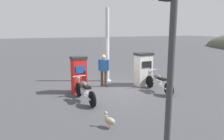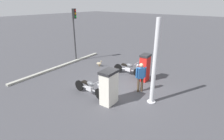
{
  "view_description": "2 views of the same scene",
  "coord_description": "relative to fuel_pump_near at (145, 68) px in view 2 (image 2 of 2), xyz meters",
  "views": [
    {
      "loc": [
        9.17,
        -4.1,
        2.9
      ],
      "look_at": [
        1.01,
        -0.6,
        1.19
      ],
      "focal_mm": 34.81,
      "sensor_mm": 36.0,
      "label": 1
    },
    {
      "loc": [
        -5.0,
        7.33,
        4.57
      ],
      "look_at": [
        0.89,
        0.06,
        0.94
      ],
      "focal_mm": 28.34,
      "sensor_mm": 36.0,
      "label": 2
    }
  ],
  "objects": [
    {
      "name": "ground_plane",
      "position": [
        0.24,
        1.69,
        -0.84
      ],
      "size": [
        120.0,
        120.0,
        0.0
      ],
      "primitive_type": "plane",
      "color": "#424247"
    },
    {
      "name": "fuel_pump_near",
      "position": [
        0.0,
        0.0,
        0.0
      ],
      "size": [
        0.56,
        0.73,
        1.66
      ],
      "color": "red",
      "rests_on": "ground"
    },
    {
      "name": "fuel_pump_far",
      "position": [
        -0.0,
        3.38,
        0.01
      ],
      "size": [
        0.68,
        0.91,
        1.68
      ],
      "color": "silver",
      "rests_on": "ground"
    },
    {
      "name": "motorcycle_near_pump",
      "position": [
        1.27,
        -0.12,
        -0.39
      ],
      "size": [
        2.08,
        0.56,
        0.94
      ],
      "color": "black",
      "rests_on": "ground"
    },
    {
      "name": "motorcycle_far_pump",
      "position": [
        1.28,
        3.41,
        -0.39
      ],
      "size": [
        2.1,
        0.56,
        0.94
      ],
      "color": "black",
      "rests_on": "ground"
    },
    {
      "name": "attendant_person",
      "position": [
        -0.55,
        1.41,
        0.08
      ],
      "size": [
        0.42,
        0.51,
        1.61
      ],
      "color": "#473828",
      "rests_on": "ground"
    },
    {
      "name": "wandering_duck",
      "position": [
        3.88,
        -0.11,
        -0.62
      ],
      "size": [
        0.45,
        0.34,
        0.47
      ],
      "color": "tan",
      "rests_on": "ground"
    },
    {
      "name": "roadside_traffic_light",
      "position": [
        6.29,
        0.01,
        1.92
      ],
      "size": [
        0.4,
        0.29,
        4.08
      ],
      "color": "#38383A",
      "rests_on": "ground"
    },
    {
      "name": "canopy_support_pole",
      "position": [
        -1.55,
        2.01,
        1.07
      ],
      "size": [
        0.4,
        0.4,
        3.98
      ],
      "color": "silver",
      "rests_on": "ground"
    },
    {
      "name": "road_edge_kerb",
      "position": [
        6.05,
        1.69,
        -0.78
      ],
      "size": [
        0.86,
        8.09,
        0.12
      ],
      "color": "#9E9E93",
      "rests_on": "ground"
    }
  ]
}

